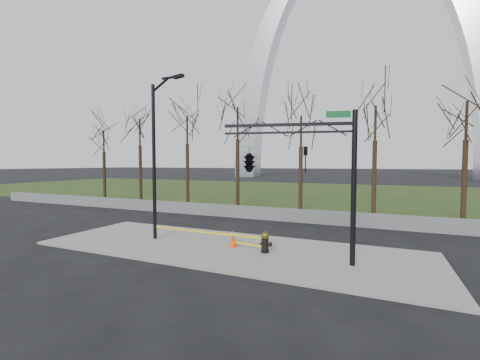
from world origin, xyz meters
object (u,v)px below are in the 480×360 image
at_px(traffic_cone, 233,238).
at_px(fire_hydrant, 265,243).
at_px(traffic_signal_mast, 268,160).
at_px(street_light, 157,150).

bearing_deg(traffic_cone, fire_hydrant, -10.94).
relative_size(fire_hydrant, traffic_signal_mast, 0.16).
height_order(fire_hydrant, street_light, street_light).
height_order(fire_hydrant, traffic_signal_mast, traffic_signal_mast).
bearing_deg(street_light, fire_hydrant, 15.12).
distance_m(traffic_cone, street_light, 5.91).
height_order(street_light, traffic_signal_mast, street_light).
distance_m(fire_hydrant, traffic_signal_mast, 3.79).
distance_m(fire_hydrant, traffic_cone, 1.75).
xyz_separation_m(street_light, traffic_signal_mast, (6.34, -1.06, -0.55)).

